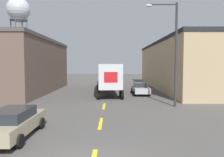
# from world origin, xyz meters

# --- Properties ---
(road_centerline) EXTENTS (0.20, 13.99, 0.01)m
(road_centerline) POSITION_xyz_m (0.00, 6.11, 0.00)
(road_centerline) COLOR yellow
(road_centerline) RESTS_ON ground_plane
(warehouse_left) EXTENTS (11.19, 19.03, 7.07)m
(warehouse_left) POSITION_xyz_m (-12.81, 22.10, 3.54)
(warehouse_left) COLOR brown
(warehouse_left) RESTS_ON ground_plane
(warehouse_right) EXTENTS (12.58, 27.70, 7.14)m
(warehouse_right) POSITION_xyz_m (13.50, 26.67, 3.57)
(warehouse_right) COLOR tan
(warehouse_right) RESTS_ON ground_plane
(semi_truck) EXTENTS (3.65, 14.72, 3.72)m
(semi_truck) POSITION_xyz_m (0.12, 21.90, 2.25)
(semi_truck) COLOR #B21919
(semi_truck) RESTS_ON ground_plane
(parked_car_right_far) EXTENTS (2.01, 4.75, 1.46)m
(parked_car_right_far) POSITION_xyz_m (4.22, 19.52, 0.76)
(parked_car_right_far) COLOR #B2B2B7
(parked_car_right_far) RESTS_ON ground_plane
(parked_car_left_near) EXTENTS (2.01, 4.75, 1.46)m
(parked_car_left_near) POSITION_xyz_m (-4.22, 3.47, 0.76)
(parked_car_left_near) COLOR tan
(parked_car_left_near) RESTS_ON ground_plane
(water_tower) EXTENTS (6.14, 6.14, 21.54)m
(water_tower) POSITION_xyz_m (-24.33, 52.01, 18.18)
(water_tower) COLOR #47474C
(water_tower) RESTS_ON ground_plane
(street_lamp) EXTENTS (2.76, 0.32, 8.91)m
(street_lamp) POSITION_xyz_m (5.91, 11.56, 5.14)
(street_lamp) COLOR #2D2D30
(street_lamp) RESTS_ON ground_plane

